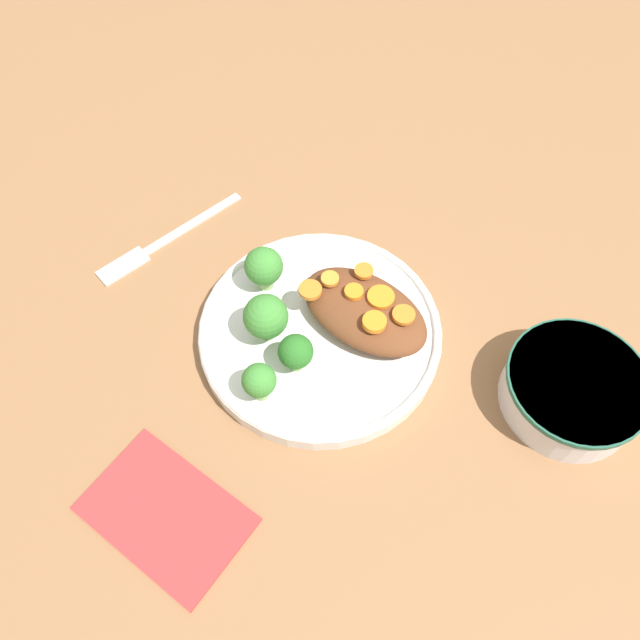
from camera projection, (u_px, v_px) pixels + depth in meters
name	position (u px, v px, depth m)	size (l,w,h in m)	color
ground_plane	(320.00, 337.00, 0.65)	(4.00, 4.00, 0.00)	#8C603D
plate	(320.00, 331.00, 0.64)	(0.25, 0.25, 0.02)	silver
dip_bowl	(573.00, 389.00, 0.59)	(0.13, 0.13, 0.05)	silver
stew_mound	(364.00, 311.00, 0.63)	(0.14, 0.08, 0.03)	brown
broccoli_floret_0	(264.00, 267.00, 0.64)	(0.04, 0.04, 0.05)	#7FA85B
broccoli_floret_1	(266.00, 317.00, 0.60)	(0.04, 0.04, 0.06)	#7FA85B
broccoli_floret_2	(259.00, 381.00, 0.57)	(0.03, 0.03, 0.05)	#7FA85B
broccoli_floret_3	(296.00, 352.00, 0.59)	(0.03, 0.03, 0.05)	#7FA85B
carrot_slice_0	(310.00, 290.00, 0.62)	(0.02, 0.02, 0.01)	orange
carrot_slice_1	(381.00, 297.00, 0.61)	(0.03, 0.03, 0.00)	orange
carrot_slice_2	(364.00, 271.00, 0.63)	(0.02, 0.02, 0.00)	orange
carrot_slice_3	(354.00, 292.00, 0.62)	(0.02, 0.02, 0.01)	orange
carrot_slice_4	(330.00, 279.00, 0.62)	(0.02, 0.02, 0.00)	orange
carrot_slice_5	(374.00, 322.00, 0.60)	(0.02, 0.02, 0.01)	orange
carrot_slice_6	(404.00, 315.00, 0.60)	(0.02, 0.02, 0.00)	orange
fork	(158.00, 244.00, 0.72)	(0.06, 0.19, 0.01)	silver
napkin	(168.00, 515.00, 0.55)	(0.15, 0.10, 0.01)	#B73333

